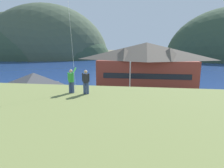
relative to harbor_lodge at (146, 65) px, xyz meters
The scene contains 19 objects.
ground_plane 22.86m from the harbor_lodge, 108.17° to the right, with size 600.00×600.00×0.00m, color #66604C.
parking_lot_pad 18.33m from the harbor_lodge, 113.27° to the right, with size 40.00×20.00×0.10m, color gray.
bay_water 39.89m from the harbor_lodge, 100.09° to the left, with size 360.00×84.00×0.03m, color navy.
far_hill_west_ridge 129.23m from the harbor_lodge, 132.72° to the left, with size 116.13×45.60×66.68m, color #3D4C38.
far_hill_east_peak 122.79m from the harbor_lodge, 133.75° to the left, with size 127.14×59.31×54.65m, color #334733.
far_hill_center_saddle 114.91m from the harbor_lodge, 127.13° to the left, with size 91.64×62.23×74.59m, color #42513D.
harbor_lodge is the anchor object (origin of this frame).
storage_shed_near_lot 23.43m from the harbor_lodge, 138.30° to the right, with size 7.42×6.47×5.63m.
wharf_dock 12.92m from the harbor_lodge, 115.59° to the left, with size 3.20×11.11×0.70m.
moored_boat_wharfside 16.75m from the harbor_lodge, 123.32° to the left, with size 2.85×8.37×2.16m.
moored_boat_outer_mooring 12.57m from the harbor_lodge, 98.32° to the left, with size 2.63×7.06×2.16m.
moored_boat_inner_slip 16.77m from the harbor_lodge, 121.71° to the left, with size 2.45×6.38×2.16m.
parked_car_front_row_silver 21.61m from the harbor_lodge, 66.98° to the right, with size 4.34×2.33×1.82m.
parked_car_lone_by_shed 26.75m from the harbor_lodge, 149.10° to the right, with size 4.35×2.36×1.82m.
parked_car_mid_row_far 16.04m from the harbor_lodge, 98.57° to the right, with size 4.31×2.27×1.82m.
parked_car_corner_spot 24.63m from the harbor_lodge, 124.99° to the right, with size 4.23×2.12×1.82m.
parking_light_pole 11.02m from the harbor_lodge, 105.51° to the right, with size 0.24×0.78×6.92m.
person_kite_flyer 30.29m from the harbor_lodge, 102.10° to the right, with size 0.57×0.63×1.86m.
person_companion 30.22m from the harbor_lodge, 99.91° to the right, with size 0.55×0.40×1.74m.
Camera 1 is at (5.51, -22.06, 9.96)m, focal length 31.51 mm.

